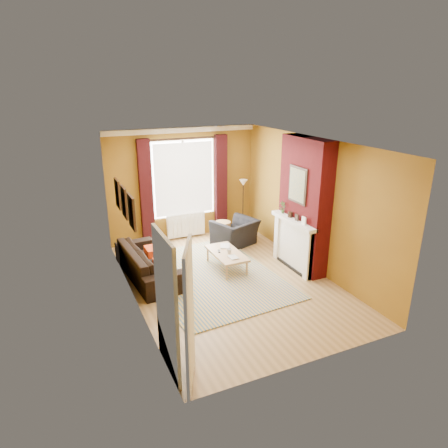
{
  "coord_description": "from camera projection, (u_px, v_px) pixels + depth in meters",
  "views": [
    {
      "loc": [
        -3.08,
        -6.59,
        3.81
      ],
      "look_at": [
        0.0,
        0.25,
        1.15
      ],
      "focal_mm": 32.0,
      "sensor_mm": 36.0,
      "label": 1
    }
  ],
  "objects": [
    {
      "name": "floor_lamp",
      "position": [
        243.0,
        191.0,
        10.37
      ],
      "size": [
        0.25,
        0.25,
        1.46
      ],
      "rotation": [
        0.0,
        0.0,
        0.19
      ],
      "color": "black",
      "rests_on": "ground"
    },
    {
      "name": "tv_remote",
      "position": [
        219.0,
        251.0,
        8.58
      ],
      "size": [
        0.09,
        0.15,
        0.02
      ],
      "rotation": [
        0.0,
        0.0,
        -0.33
      ],
      "color": "#28282B",
      "rests_on": "coffee_table"
    },
    {
      "name": "coffee_table",
      "position": [
        226.0,
        254.0,
        8.56
      ],
      "size": [
        0.57,
        1.15,
        0.38
      ],
      "rotation": [
        0.0,
        0.0,
        -0.0
      ],
      "color": "tan",
      "rests_on": "ground"
    },
    {
      "name": "sofa",
      "position": [
        149.0,
        262.0,
        8.24
      ],
      "size": [
        1.02,
        2.24,
        0.64
      ],
      "primitive_type": "imported",
      "rotation": [
        0.0,
        0.0,
        1.65
      ],
      "color": "black",
      "rests_on": "ground"
    },
    {
      "name": "armchair",
      "position": [
        235.0,
        233.0,
        9.84
      ],
      "size": [
        1.22,
        1.14,
        0.64
      ],
      "primitive_type": "imported",
      "rotation": [
        0.0,
        0.0,
        3.48
      ],
      "color": "black",
      "rests_on": "ground"
    },
    {
      "name": "wicker_stool",
      "position": [
        223.0,
        231.0,
        10.15
      ],
      "size": [
        0.51,
        0.51,
        0.49
      ],
      "rotation": [
        0.0,
        0.0,
        -0.37
      ],
      "color": "#9F7745",
      "rests_on": "ground"
    },
    {
      "name": "book_a",
      "position": [
        229.0,
        258.0,
        8.24
      ],
      "size": [
        0.18,
        0.24,
        0.02
      ],
      "primitive_type": "imported",
      "rotation": [
        0.0,
        0.0,
        0.03
      ],
      "color": "#999999",
      "rests_on": "coffee_table"
    },
    {
      "name": "striped_rug",
      "position": [
        211.0,
        275.0,
        8.33
      ],
      "size": [
        2.72,
        3.62,
        0.02
      ],
      "rotation": [
        0.0,
        0.0,
        0.06
      ],
      "color": "#346090",
      "rests_on": "ground"
    },
    {
      "name": "book_b",
      "position": [
        220.0,
        246.0,
        8.84
      ],
      "size": [
        0.31,
        0.35,
        0.02
      ],
      "primitive_type": "imported",
      "rotation": [
        0.0,
        0.0,
        -0.42
      ],
      "color": "#999999",
      "rests_on": "coffee_table"
    },
    {
      "name": "room_walls",
      "position": [
        252.0,
        208.0,
        8.15
      ],
      "size": [
        3.82,
        5.54,
        2.83
      ],
      "color": "#8B621A",
      "rests_on": "ground"
    },
    {
      "name": "mug",
      "position": [
        229.0,
        251.0,
        8.49
      ],
      "size": [
        0.15,
        0.15,
        0.1
      ],
      "primitive_type": "imported",
      "rotation": [
        0.0,
        0.0,
        -0.42
      ],
      "color": "#999999",
      "rests_on": "coffee_table"
    },
    {
      "name": "ground",
      "position": [
        229.0,
        281.0,
        8.13
      ],
      "size": [
        5.5,
        5.5,
        0.0
      ],
      "primitive_type": "plane",
      "color": "olive",
      "rests_on": "ground"
    }
  ]
}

